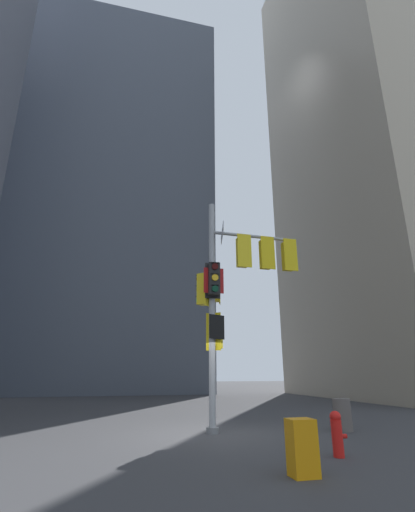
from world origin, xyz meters
TOP-DOWN VIEW (x-y plane):
  - ground at (0.00, 0.00)m, footprint 120.00×120.00m
  - building_tower_right at (19.00, 11.22)m, footprint 15.59×15.59m
  - building_mid_block at (-3.87, 27.18)m, footprint 17.92×17.92m
  - signal_pole_assembly at (0.66, 0.14)m, footprint 3.52×2.76m
  - fire_hydrant at (1.73, -3.53)m, footprint 0.33×0.23m
  - newspaper_box at (0.33, -4.69)m, footprint 0.45×0.36m
  - trash_bin at (3.84, -0.52)m, footprint 0.52×0.52m

SIDE VIEW (x-z plane):
  - ground at x=0.00m, z-range 0.00..0.00m
  - newspaper_box at x=0.33m, z-range 0.00..0.89m
  - trash_bin at x=3.84m, z-range 0.00..0.90m
  - fire_hydrant at x=1.73m, z-range 0.02..0.89m
  - signal_pole_assembly at x=0.66m, z-range 0.84..7.91m
  - building_mid_block at x=-3.87m, z-range 0.00..37.57m
  - building_tower_right at x=19.00m, z-range 0.00..43.01m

